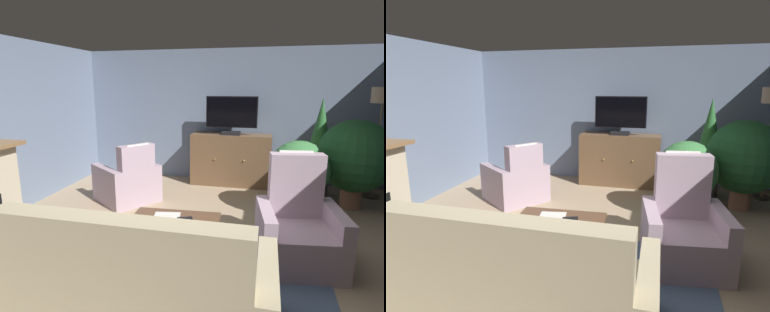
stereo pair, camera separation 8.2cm
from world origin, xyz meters
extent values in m
cube|color=tan|center=(0.00, 0.00, -0.02)|extent=(6.42, 7.05, 0.04)
cube|color=slate|center=(0.00, 3.27, 1.29)|extent=(6.42, 0.10, 2.58)
cube|color=slate|center=(0.20, -0.43, 0.01)|extent=(2.46, 2.15, 0.01)
cube|color=#4A3523|center=(0.09, 2.92, 0.03)|extent=(1.44, 0.41, 0.06)
cube|color=brown|center=(0.09, 2.92, 0.49)|extent=(1.50, 0.47, 0.98)
sphere|color=tan|center=(-0.18, 2.67, 0.54)|extent=(0.03, 0.03, 0.03)
sphere|color=tan|center=(0.36, 2.67, 0.54)|extent=(0.03, 0.03, 0.03)
cube|color=black|center=(0.09, 2.87, 1.01)|extent=(0.34, 0.20, 0.06)
cylinder|color=black|center=(0.09, 2.87, 1.08)|extent=(0.04, 0.04, 0.08)
cube|color=black|center=(0.09, 2.87, 1.41)|extent=(0.95, 0.05, 0.57)
cube|color=black|center=(0.09, 2.84, 1.41)|extent=(0.91, 0.01, 0.53)
cube|color=brown|center=(-0.23, 0.18, 0.39)|extent=(1.04, 0.62, 0.03)
cylinder|color=brown|center=(0.21, 0.43, 0.19)|extent=(0.04, 0.04, 0.38)
cylinder|color=brown|center=(-0.70, 0.38, 0.19)|extent=(0.04, 0.04, 0.38)
cylinder|color=brown|center=(0.24, -0.03, 0.19)|extent=(0.04, 0.04, 0.38)
cylinder|color=brown|center=(-0.67, -0.08, 0.19)|extent=(0.04, 0.04, 0.38)
cube|color=black|center=(-0.11, 0.20, 0.42)|extent=(0.18, 0.11, 0.02)
cube|color=silver|center=(-0.34, 0.24, 0.41)|extent=(0.33, 0.27, 0.01)
cube|color=tan|center=(-0.20, -0.94, 0.21)|extent=(1.83, 0.92, 0.41)
cube|color=tan|center=(-0.20, -1.30, 0.73)|extent=(1.83, 0.20, 0.64)
cube|color=tan|center=(-1.19, -0.94, 0.32)|extent=(0.15, 0.92, 0.63)
cube|color=tan|center=(0.79, -0.94, 0.32)|extent=(0.15, 0.92, 0.63)
cube|color=slate|center=(-0.61, -1.07, 0.53)|extent=(0.37, 0.18, 0.36)
cube|color=#AD93A3|center=(1.13, 0.24, 0.22)|extent=(0.69, 0.88, 0.43)
cube|color=#AD93A3|center=(1.08, 0.55, 0.79)|extent=(0.61, 0.26, 0.72)
cube|color=#AD93A3|center=(1.48, 0.29, 0.32)|extent=(0.24, 0.81, 0.63)
cube|color=#AD93A3|center=(0.77, 0.19, 0.32)|extent=(0.24, 0.81, 0.63)
cube|color=white|center=(1.07, 0.62, 1.06)|extent=(0.37, 0.07, 0.24)
cube|color=#AD93A3|center=(-1.49, 1.63, 0.21)|extent=(1.04, 0.98, 0.42)
cube|color=#AD93A3|center=(-1.22, 1.43, 0.71)|extent=(0.49, 0.57, 0.58)
cube|color=#AD93A3|center=(-1.70, 1.35, 0.31)|extent=(0.77, 0.62, 0.62)
cube|color=#AD93A3|center=(-1.28, 1.92, 0.31)|extent=(0.77, 0.62, 0.62)
cube|color=white|center=(-1.16, 1.39, 0.89)|extent=(0.24, 0.31, 0.24)
cylinder|color=slate|center=(1.63, 2.65, 0.15)|extent=(0.40, 0.40, 0.31)
cone|color=#2D6B33|center=(1.63, 2.65, 1.00)|extent=(0.56, 0.56, 1.39)
cylinder|color=#99664C|center=(2.08, 2.15, 0.17)|extent=(0.31, 0.31, 0.33)
sphere|color=#235B2D|center=(2.08, 2.15, 0.83)|extent=(1.12, 1.12, 1.12)
cylinder|color=slate|center=(1.21, 1.63, 0.15)|extent=(0.37, 0.37, 0.31)
sphere|color=#3D7F42|center=(1.21, 1.63, 0.69)|extent=(0.86, 0.86, 0.86)
ellipsoid|color=tan|center=(-1.29, 0.06, 0.08)|extent=(0.29, 0.43, 0.16)
sphere|color=tan|center=(-1.37, -0.17, 0.10)|extent=(0.12, 0.12, 0.12)
cone|color=tan|center=(-1.34, -0.18, 0.16)|extent=(0.04, 0.04, 0.04)
cone|color=tan|center=(-1.40, -0.16, 0.16)|extent=(0.04, 0.04, 0.04)
cylinder|color=tan|center=(-1.15, 0.33, 0.05)|extent=(0.11, 0.22, 0.07)
cylinder|color=#4C4233|center=(2.55, 2.73, 0.02)|extent=(0.27, 0.27, 0.04)
cylinder|color=olive|center=(2.55, 2.73, 0.80)|extent=(0.03, 0.03, 1.61)
cylinder|color=tan|center=(2.55, 2.73, 1.73)|extent=(0.36, 0.36, 0.25)
camera|label=1|loc=(0.73, -3.04, 1.89)|focal=29.73mm
camera|label=2|loc=(0.81, -3.02, 1.89)|focal=29.73mm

